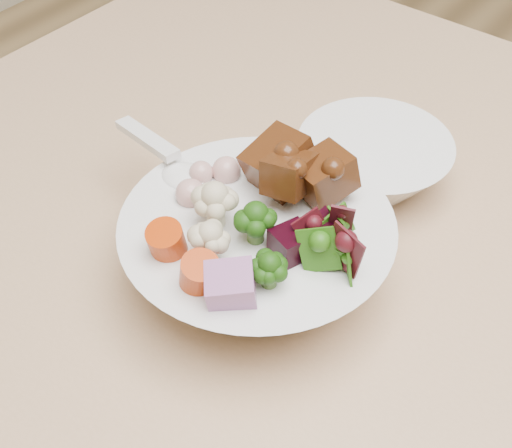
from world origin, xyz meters
name	(u,v)px	position (x,y,z in m)	size (l,w,h in m)	color
food_bowl	(260,247)	(-0.51, -0.04, 0.85)	(0.24, 0.24, 0.13)	white
soup_spoon	(175,168)	(-0.62, -0.03, 0.88)	(0.14, 0.06, 0.03)	white
side_bowl	(373,162)	(-0.50, 0.13, 0.84)	(0.16, 0.16, 0.05)	white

